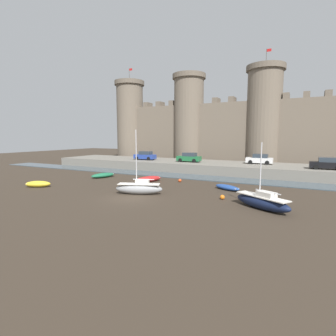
% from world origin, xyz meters
% --- Properties ---
extents(ground_plane, '(160.00, 160.00, 0.00)m').
position_xyz_m(ground_plane, '(0.00, 0.00, 0.00)').
color(ground_plane, '#382D23').
extents(water_channel, '(80.00, 4.50, 0.10)m').
position_xyz_m(water_channel, '(0.00, 15.02, 0.05)').
color(water_channel, '#3D4C56').
rests_on(water_channel, ground).
extents(quay_road, '(59.00, 10.00, 1.57)m').
position_xyz_m(quay_road, '(0.00, 22.27, 0.79)').
color(quay_road, slate).
rests_on(quay_road, ground).
extents(castle, '(54.17, 7.16, 22.28)m').
position_xyz_m(castle, '(-0.00, 33.43, 8.62)').
color(castle, '#706354').
rests_on(castle, ground).
extents(rowboat_foreground_right, '(2.73, 4.00, 0.75)m').
position_xyz_m(rowboat_foreground_right, '(-3.16, 8.70, 0.39)').
color(rowboat_foreground_right, red).
rests_on(rowboat_foreground_right, ground).
extents(rowboat_foreground_centre, '(3.06, 2.41, 0.75)m').
position_xyz_m(rowboat_foreground_centre, '(-12.98, -0.47, 0.39)').
color(rowboat_foreground_centre, yellow).
rests_on(rowboat_foreground_centre, ground).
extents(rowboat_midflat_left, '(3.49, 2.51, 0.58)m').
position_xyz_m(rowboat_midflat_left, '(7.50, 8.19, 0.31)').
color(rowboat_midflat_left, '#234793').
rests_on(rowboat_midflat_left, ground).
extents(sailboat_near_channel_right, '(5.22, 3.94, 5.55)m').
position_xyz_m(sailboat_near_channel_right, '(12.07, 1.75, 0.64)').
color(sailboat_near_channel_right, '#141E3D').
rests_on(sailboat_near_channel_right, ground).
extents(sailboat_foreground_left, '(5.03, 2.92, 6.69)m').
position_xyz_m(sailboat_foreground_left, '(-0.12, 1.82, 0.66)').
color(sailboat_foreground_left, gray).
rests_on(sailboat_foreground_left, ground).
extents(rowboat_midflat_centre, '(2.40, 3.92, 0.69)m').
position_xyz_m(rowboat_midflat_centre, '(-10.92, 8.65, 0.36)').
color(rowboat_midflat_centre, '#1E6B47').
rests_on(rowboat_midflat_centre, ground).
extents(mooring_buoy_mid_mud, '(0.45, 0.45, 0.45)m').
position_xyz_m(mooring_buoy_mid_mud, '(8.23, 3.55, 0.22)').
color(mooring_buoy_mid_mud, orange).
rests_on(mooring_buoy_mid_mud, ground).
extents(mooring_buoy_off_centre, '(0.43, 0.43, 0.43)m').
position_xyz_m(mooring_buoy_off_centre, '(0.62, 10.40, 0.22)').
color(mooring_buoy_off_centre, '#E04C1E').
rests_on(mooring_buoy_off_centre, ground).
extents(car_quay_centre_west, '(4.14, 1.96, 1.62)m').
position_xyz_m(car_quay_centre_west, '(-11.67, 21.40, 2.35)').
color(car_quay_centre_west, '#263F99').
rests_on(car_quay_centre_west, quay_road).
extents(car_quay_west, '(4.14, 1.96, 1.62)m').
position_xyz_m(car_quay_west, '(-2.66, 21.38, 2.35)').
color(car_quay_west, '#1E6638').
rests_on(car_quay_west, quay_road).
extents(car_quay_centre_east, '(4.14, 1.96, 1.62)m').
position_xyz_m(car_quay_centre_east, '(17.87, 20.31, 2.35)').
color(car_quay_centre_east, black).
rests_on(car_quay_centre_east, quay_road).
extents(car_quay_east, '(4.14, 1.96, 1.62)m').
position_xyz_m(car_quay_east, '(8.77, 23.46, 2.35)').
color(car_quay_east, silver).
rests_on(car_quay_east, quay_road).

